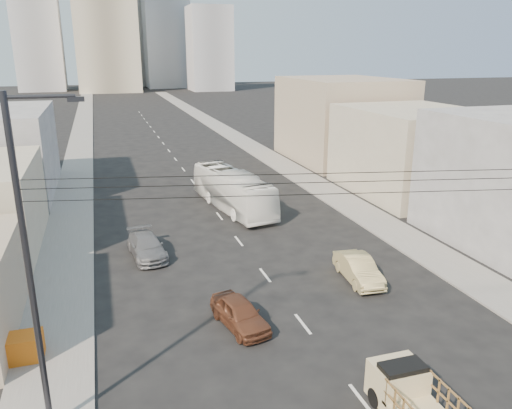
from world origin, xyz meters
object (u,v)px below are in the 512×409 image
flatbed_pickup (415,397)px  sedan_grey (147,246)px  sedan_tan (358,269)px  city_bus (233,190)px  streetlamp_left (32,265)px  crate_stack (21,348)px  sedan_brown (240,313)px

flatbed_pickup → sedan_grey: bearing=112.4°
sedan_tan → city_bus: bearing=107.1°
city_bus → sedan_tan: bearing=-86.8°
streetlamp_left → sedan_tan: bearing=24.9°
flatbed_pickup → city_bus: city_bus is taller
sedan_tan → crate_stack: bearing=-166.1°
sedan_tan → streetlamp_left: (-16.45, -7.65, 5.69)m
city_bus → sedan_tan: (3.46, -16.03, -0.93)m
city_bus → sedan_brown: size_ratio=2.88×
streetlamp_left → sedan_grey: bearing=72.4°
city_bus → sedan_tan: size_ratio=2.66×
sedan_grey → crate_stack: 12.17m
sedan_grey → crate_stack: bearing=-128.1°
city_bus → crate_stack: city_bus is taller
city_bus → sedan_grey: city_bus is taller
streetlamp_left → crate_stack: 7.65m
sedan_brown → sedan_grey: size_ratio=0.84×
sedan_brown → sedan_grey: sedan_grey is taller
city_bus → crate_stack: size_ratio=6.68×
crate_stack → sedan_grey: bearing=58.2°
sedan_tan → sedan_brown: bearing=-155.5°
sedan_brown → streetlamp_left: size_ratio=0.35×
flatbed_pickup → streetlamp_left: (-12.55, 3.66, 5.34)m
flatbed_pickup → sedan_tan: flatbed_pickup is taller
flatbed_pickup → sedan_brown: flatbed_pickup is taller
flatbed_pickup → sedan_grey: (-7.74, 18.78, -0.38)m
flatbed_pickup → sedan_brown: 9.43m
streetlamp_left → city_bus: bearing=61.2°
sedan_brown → streetlamp_left: (-8.32, -4.76, 5.73)m
flatbed_pickup → sedan_grey: flatbed_pickup is taller
sedan_grey → crate_stack: size_ratio=2.74×
sedan_tan → crate_stack: (-18.06, -2.87, -0.05)m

